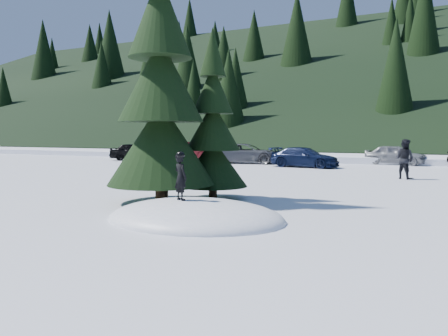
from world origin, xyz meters
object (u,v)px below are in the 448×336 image
at_px(adult_0, 405,159).
at_px(car_4, 395,155).
at_px(spruce_tall, 161,91).
at_px(car_3, 304,157).
at_px(car_1, 191,151).
at_px(car_0, 136,152).
at_px(child_skier, 181,177).
at_px(spruce_short, 213,133).
at_px(car_2, 247,153).

relative_size(adult_0, car_4, 0.46).
bearing_deg(spruce_tall, car_3, 90.25).
distance_m(car_1, car_4, 15.80).
relative_size(car_0, car_1, 0.94).
relative_size(child_skier, car_1, 0.26).
bearing_deg(spruce_short, car_3, 94.27).
distance_m(spruce_tall, car_0, 22.13).
bearing_deg(adult_0, child_skier, 101.56).
bearing_deg(adult_0, car_0, 12.25).
bearing_deg(car_4, car_0, 112.25).
bearing_deg(adult_0, spruce_short, 91.15).
height_order(car_0, car_1, car_1).
bearing_deg(spruce_short, car_2, 109.61).
relative_size(car_1, car_4, 1.09).
xyz_separation_m(car_2, car_3, (4.70, -1.87, -0.07)).
height_order(child_skier, car_4, child_skier).
bearing_deg(car_2, child_skier, -172.36).
xyz_separation_m(child_skier, car_2, (-6.68, 19.57, -0.33)).
bearing_deg(adult_0, car_4, -53.47).
xyz_separation_m(spruce_tall, spruce_short, (1.00, 1.40, -1.22)).
bearing_deg(car_3, car_0, 92.03).
bearing_deg(car_4, car_2, 118.91).
height_order(spruce_tall, car_4, spruce_tall).
bearing_deg(spruce_short, car_0, 133.99).
bearing_deg(car_4, car_1, 102.30).
relative_size(spruce_short, car_2, 1.07).
relative_size(spruce_tall, child_skier, 7.85).
relative_size(child_skier, adult_0, 0.60).
height_order(spruce_short, car_0, spruce_short).
relative_size(spruce_tall, car_4, 2.18).
distance_m(spruce_short, adult_0, 10.65).
distance_m(spruce_tall, car_2, 18.40).
distance_m(adult_0, car_4, 10.02).
bearing_deg(car_1, spruce_tall, -157.72).
xyz_separation_m(adult_0, car_4, (-1.23, 9.94, -0.24)).
relative_size(car_0, car_3, 0.94).
xyz_separation_m(child_skier, adult_0, (4.11, 12.71, -0.11)).
relative_size(spruce_tall, adult_0, 4.69).
xyz_separation_m(child_skier, car_3, (-1.98, 17.70, -0.40)).
bearing_deg(child_skier, adult_0, -83.06).
relative_size(child_skier, car_4, 0.28).
bearing_deg(spruce_tall, car_2, 105.17).
bearing_deg(child_skier, car_3, -58.74).
relative_size(spruce_short, car_0, 1.33).
bearing_deg(adult_0, car_2, -2.94).
distance_m(car_1, car_2, 6.81).
distance_m(car_2, car_3, 5.06).
xyz_separation_m(child_skier, car_0, (-15.91, 18.93, -0.34)).
bearing_deg(spruce_tall, car_1, 118.43).
bearing_deg(child_skier, spruce_short, -50.06).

